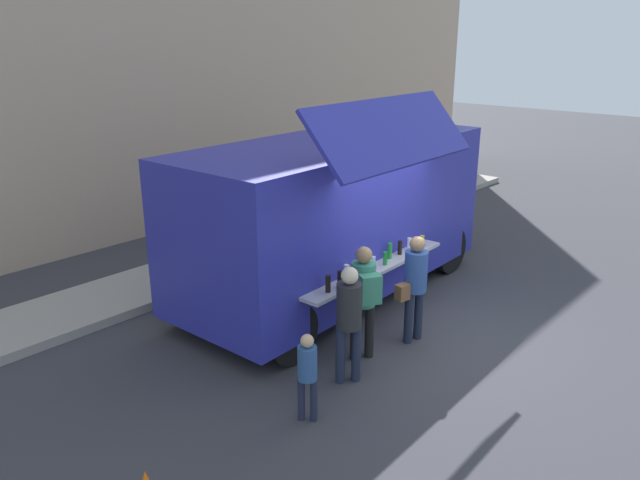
# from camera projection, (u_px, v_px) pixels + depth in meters

# --- Properties ---
(ground_plane) EXTENTS (60.00, 60.00, 0.00)m
(ground_plane) POSITION_uv_depth(u_px,v_px,m) (417.00, 329.00, 9.63)
(ground_plane) COLOR #38383D
(curb_strip) EXTENTS (28.00, 1.60, 0.15)m
(curb_strip) POSITION_uv_depth(u_px,v_px,m) (44.00, 321.00, 9.74)
(curb_strip) COLOR #9E998E
(curb_strip) RESTS_ON ground
(food_truck_main) EXTENTS (6.00, 3.26, 3.53)m
(food_truck_main) POSITION_uv_depth(u_px,v_px,m) (335.00, 213.00, 10.46)
(food_truck_main) COLOR #2A2EA1
(food_truck_main) RESTS_ON ground
(trash_bin) EXTENTS (0.60, 0.60, 0.95)m
(trash_bin) POSITION_uv_depth(u_px,v_px,m) (362.00, 204.00, 14.89)
(trash_bin) COLOR #2E6536
(trash_bin) RESTS_ON ground
(customer_front_ordering) EXTENTS (0.54, 0.34, 1.65)m
(customer_front_ordering) POSITION_uv_depth(u_px,v_px,m) (415.00, 280.00, 8.98)
(customer_front_ordering) COLOR #1D2437
(customer_front_ordering) RESTS_ON ground
(customer_mid_with_backpack) EXTENTS (0.47, 0.54, 1.67)m
(customer_mid_with_backpack) POSITION_uv_depth(u_px,v_px,m) (364.00, 292.00, 8.44)
(customer_mid_with_backpack) COLOR black
(customer_mid_with_backpack) RESTS_ON ground
(customer_rear_waiting) EXTENTS (0.33, 0.33, 1.62)m
(customer_rear_waiting) POSITION_uv_depth(u_px,v_px,m) (349.00, 315.00, 7.90)
(customer_rear_waiting) COLOR #1D2539
(customer_rear_waiting) RESTS_ON ground
(child_near_queue) EXTENTS (0.23, 0.23, 1.14)m
(child_near_queue) POSITION_uv_depth(u_px,v_px,m) (307.00, 370.00, 7.16)
(child_near_queue) COLOR #1F233A
(child_near_queue) RESTS_ON ground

